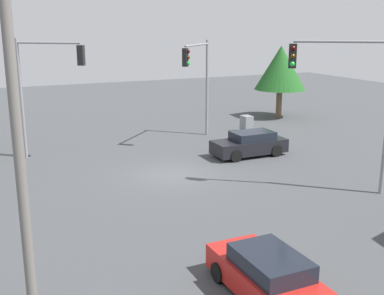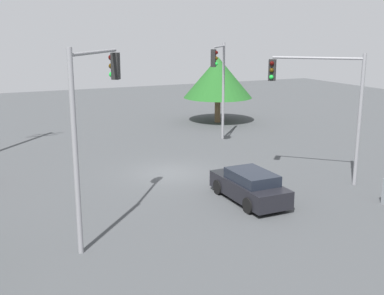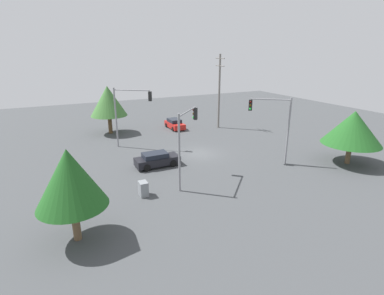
% 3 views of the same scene
% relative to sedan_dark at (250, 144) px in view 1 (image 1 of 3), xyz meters
% --- Properties ---
extents(ground_plane, '(80.00, 80.00, 0.00)m').
position_rel_sedan_dark_xyz_m(ground_plane, '(1.54, -5.47, -0.69)').
color(ground_plane, '#424447').
extents(sedan_dark, '(1.87, 4.31, 1.40)m').
position_rel_sedan_dark_xyz_m(sedan_dark, '(0.00, 0.00, 0.00)').
color(sedan_dark, black).
rests_on(sedan_dark, ground_plane).
extents(sedan_red, '(4.00, 1.85, 1.39)m').
position_rel_sedan_dark_xyz_m(sedan_red, '(12.97, -7.40, -0.02)').
color(sedan_red, red).
rests_on(sedan_red, ground_plane).
extents(traffic_signal_main, '(2.74, 3.70, 6.91)m').
position_rel_sedan_dark_xyz_m(traffic_signal_main, '(7.02, 0.67, 4.05)').
color(traffic_signal_main, gray).
rests_on(traffic_signal_main, ground_plane).
extents(traffic_signal_cross, '(2.63, 3.25, 6.67)m').
position_rel_sedan_dark_xyz_m(traffic_signal_cross, '(-4.14, -10.59, 3.87)').
color(traffic_signal_cross, gray).
rests_on(traffic_signal_cross, ground_plane).
extents(traffic_signal_aux, '(3.40, 3.28, 6.39)m').
position_rel_sedan_dark_xyz_m(traffic_signal_aux, '(-4.68, -1.00, 3.72)').
color(traffic_signal_aux, gray).
rests_on(traffic_signal_aux, ground_plane).
extents(utility_pole_tall, '(2.20, 0.28, 10.40)m').
position_rel_sedan_dark_xyz_m(utility_pole_tall, '(10.62, -13.35, 4.81)').
color(utility_pole_tall, slate).
rests_on(utility_pole_tall, ground_plane).
extents(electrical_cabinet, '(0.84, 0.63, 1.17)m').
position_rel_sedan_dark_xyz_m(electrical_cabinet, '(-5.46, 3.09, -0.10)').
color(electrical_cabinet, gray).
rests_on(electrical_cabinet, ground_plane).
extents(tree_left, '(4.07, 4.07, 5.75)m').
position_rel_sedan_dark_xyz_m(tree_left, '(-9.19, 8.38, 3.30)').
color(tree_left, brown).
rests_on(tree_left, ground_plane).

